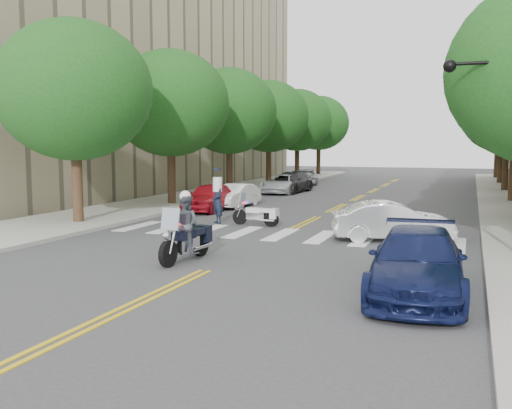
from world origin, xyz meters
The scene contains 22 objects.
ground centered at (0.00, 0.00, 0.00)m, with size 140.00×140.00×0.00m, color #38383A.
sidewalk_left centered at (-9.50, 22.00, 0.07)m, with size 5.00×60.00×0.15m, color #9E9991.
building_left centered at (-26.00, 26.00, 12.00)m, with size 26.00×44.00×24.00m, color tan.
tree_l_0 centered at (-8.80, 6.00, 5.55)m, with size 6.40×6.40×8.45m.
tree_l_1 centered at (-8.80, 14.00, 5.55)m, with size 6.40×6.40×8.45m.
tree_l_2 centered at (-8.80, 22.00, 5.55)m, with size 6.40×6.40×8.45m.
tree_l_3 centered at (-8.80, 30.00, 5.55)m, with size 6.40×6.40×8.45m.
tree_l_4 centered at (-8.80, 38.00, 5.55)m, with size 6.40×6.40×8.45m.
tree_l_5 centered at (-8.80, 46.00, 5.55)m, with size 6.40×6.40×8.45m.
tree_r_3 centered at (8.80, 30.00, 5.55)m, with size 6.40×6.40×8.45m.
tree_r_4 centered at (8.80, 38.00, 5.55)m, with size 6.40×6.40×8.45m.
tree_r_5 centered at (8.80, 46.00, 5.55)m, with size 6.40×6.40×8.45m.
motorcycle_police centered at (-1.11, 1.07, 0.91)m, with size 0.89×2.52×2.05m.
motorcycle_parked centered at (-1.58, 8.41, 0.47)m, with size 2.10×0.61×1.35m.
officer_standing centered at (-3.48, 8.42, 0.95)m, with size 0.69×0.46×1.90m, color black.
convertible centered at (4.05, 6.66, 0.69)m, with size 1.46×4.17×1.37m, color white.
sedan_blue centered at (5.51, -0.50, 0.74)m, with size 2.07×5.08×1.47m, color #0F163F.
parked_car_a centered at (-5.75, 12.42, 0.71)m, with size 1.68×4.17×1.42m, color #B21321.
parked_car_b centered at (-5.20, 14.50, 0.62)m, with size 1.31×3.77×1.24m, color white.
parked_car_c centered at (-5.55, 23.50, 0.64)m, with size 2.14×4.64×1.29m, color silver.
parked_car_d centered at (-5.20, 24.50, 0.71)m, with size 2.00×4.92×1.43m, color black.
parked_car_e centered at (-5.88, 30.14, 0.72)m, with size 1.71×4.24×1.45m, color gray.
Camera 1 is at (6.58, -13.55, 3.40)m, focal length 40.00 mm.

